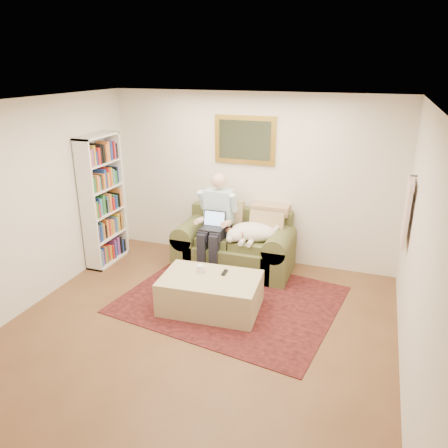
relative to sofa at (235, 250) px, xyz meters
The scene contains 12 objects.
room_shell 1.95m from the sofa, 86.29° to the right, with size 4.51×5.00×2.61m.
rug 1.03m from the sofa, 75.01° to the right, with size 2.70×2.16×0.01m, color black.
sofa is the anchor object (origin of this frame).
seated_man 0.53m from the sofa, 148.55° to the right, with size 0.57×0.82×1.47m, color #8CC0D8, non-canonical shape.
laptop 0.58m from the sofa, 138.98° to the right, with size 0.34×0.27×0.25m.
sleeping_dog 0.49m from the sofa, 15.74° to the right, with size 0.72×0.45×0.27m, color white, non-canonical shape.
ottoman 1.25m from the sofa, 86.06° to the right, with size 1.23×0.78×0.45m, color tan.
coffee_mug 1.18m from the sofa, 94.38° to the right, with size 0.08×0.08×0.10m, color white.
tv_remote 1.11m from the sofa, 78.71° to the right, with size 0.05×0.15×0.02m, color black.
bookshelf 2.15m from the sofa, 167.96° to the right, with size 0.28×0.80×2.00m, color white, non-canonical shape.
wall_mirror 1.66m from the sofa, 90.00° to the left, with size 0.94×0.04×0.72m.
hanging_shirt 2.56m from the sofa, 10.47° to the right, with size 0.06×0.52×0.90m, color beige, non-canonical shape.
Camera 1 is at (1.77, -3.79, 2.98)m, focal length 35.00 mm.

